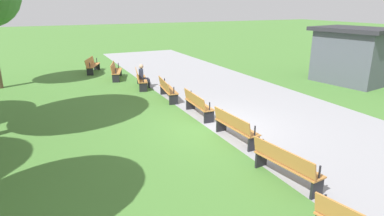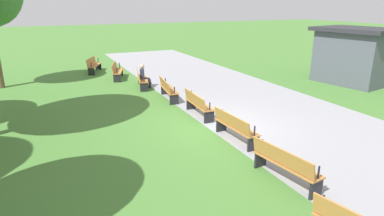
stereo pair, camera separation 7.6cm
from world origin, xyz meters
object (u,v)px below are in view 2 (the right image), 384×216
bench_2 (141,78)px  bench_3 (168,89)px  bench_0 (93,65)px  bench_5 (235,126)px  bench_6 (285,164)px  bench_4 (198,104)px  person_seated (144,75)px  kiosk (353,55)px  bench_1 (117,71)px

bench_2 → bench_3: (2.54, 0.45, 0.00)m
bench_2 → bench_3: same height
bench_0 → bench_5: same height
bench_2 → bench_5: size_ratio=1.02×
bench_0 → bench_6: 15.31m
bench_0 → bench_6: same height
bench_4 → bench_2: bearing=-169.9°
bench_3 → bench_6: same height
bench_5 → person_seated: size_ratio=1.54×
kiosk → bench_2: bearing=-119.0°
bench_0 → bench_3: same height
bench_0 → bench_5: (12.61, 2.25, 0.00)m
bench_5 → person_seated: (-7.60, -0.56, 0.16)m
bench_1 → bench_5: bearing=25.4°
bench_2 → bench_5: same height
bench_0 → bench_6: size_ratio=1.00×
bench_1 → bench_6: (12.76, 1.13, 0.00)m
bench_2 → kiosk: 11.05m
bench_6 → person_seated: bearing=174.2°
bench_3 → bench_6: (7.73, -0.00, 0.00)m
bench_3 → bench_4: (2.57, 0.23, 0.00)m
bench_6 → person_seated: (-10.17, -0.33, 0.16)m
bench_4 → bench_6: same height
bench_3 → person_seated: size_ratio=1.56×
bench_2 → person_seated: person_seated is taller
bench_2 → bench_6: (10.27, 0.45, 0.00)m
bench_5 → bench_4: bearing=177.5°
bench_1 → bench_3: same height
bench_2 → bench_3: 2.58m
bench_1 → bench_0: bearing=-141.9°
bench_0 → bench_4: (10.03, 2.25, 0.00)m
bench_0 → person_seated: (5.01, 1.70, 0.16)m
bench_2 → person_seated: 0.23m
bench_3 → bench_5: bearing=10.2°
bench_1 → person_seated: bearing=35.0°
bench_0 → kiosk: size_ratio=0.44×
person_seated → kiosk: 10.89m
bench_4 → bench_6: size_ratio=0.99×
bench_0 → bench_2: 5.16m
bench_4 → bench_5: same height
bench_1 → bench_3: size_ratio=1.01×
bench_2 → kiosk: (3.65, 10.38, 1.00)m
bench_1 → bench_6: size_ratio=1.01×
bench_1 → bench_6: 12.81m
bench_4 → bench_5: bearing=2.5°
bench_6 → person_seated: 10.18m
bench_2 → bench_5: 7.73m
bench_3 → person_seated: 2.47m
kiosk → bench_5: bearing=-77.0°
bench_3 → bench_4: bearing=12.7°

